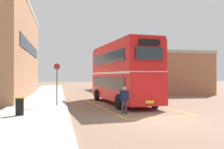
% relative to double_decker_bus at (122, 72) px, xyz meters
% --- Properties ---
extents(ground_plane, '(135.60, 135.60, 0.00)m').
position_rel_double_decker_bus_xyz_m(ground_plane, '(0.12, 6.61, -2.51)').
color(ground_plane, '#846651').
extents(sidewalk_left, '(4.00, 57.60, 0.14)m').
position_rel_double_decker_bus_xyz_m(sidewalk_left, '(-6.38, 9.01, -2.44)').
color(sidewalk_left, '#B2ADA3').
rests_on(sidewalk_left, ground).
extents(brick_building_left, '(5.21, 21.17, 9.83)m').
position_rel_double_decker_bus_xyz_m(brick_building_left, '(-10.53, 9.36, 2.40)').
color(brick_building_left, '#AD7A56').
rests_on(brick_building_left, ground).
extents(depot_building_right, '(7.33, 18.02, 5.12)m').
position_rel_double_decker_bus_xyz_m(depot_building_right, '(9.22, 15.45, 0.05)').
color(depot_building_right, '#9E6647').
rests_on(depot_building_right, ground).
extents(double_decker_bus, '(3.57, 10.26, 4.75)m').
position_rel_double_decker_bus_xyz_m(double_decker_bus, '(0.00, 0.00, 0.00)').
color(double_decker_bus, black).
rests_on(double_decker_bus, ground).
extents(single_deck_bus, '(2.89, 9.59, 3.02)m').
position_rel_double_decker_bus_xyz_m(single_deck_bus, '(2.18, 18.31, -0.87)').
color(single_deck_bus, black).
rests_on(single_deck_bus, ground).
extents(pedestrian_boarding, '(0.54, 0.27, 1.61)m').
position_rel_double_decker_bus_xyz_m(pedestrian_boarding, '(-1.24, -5.47, -1.59)').
color(pedestrian_boarding, '#2D2D38').
rests_on(pedestrian_boarding, ground).
extents(litter_bin, '(0.45, 0.45, 0.94)m').
position_rel_double_decker_bus_xyz_m(litter_bin, '(-6.97, -5.56, -1.90)').
color(litter_bin, black).
rests_on(litter_bin, sidewalk_left).
extents(bus_stop_sign, '(0.44, 0.10, 2.97)m').
position_rel_double_decker_bus_xyz_m(bus_stop_sign, '(-5.08, -1.18, -0.60)').
color(bus_stop_sign, '#4C4C51').
rests_on(bus_stop_sign, sidewalk_left).
extents(bay_marking_yellow, '(5.39, 12.46, 0.01)m').
position_rel_double_decker_bus_xyz_m(bay_marking_yellow, '(0.09, -1.91, -2.51)').
color(bay_marking_yellow, gold).
rests_on(bay_marking_yellow, ground).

